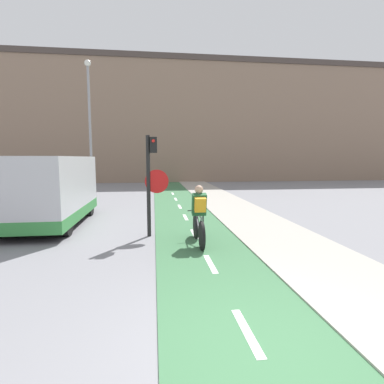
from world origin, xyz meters
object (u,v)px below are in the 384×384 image
Objects in this scene: cyclist_near at (199,217)px; van at (50,191)px; traffic_light_pole at (151,174)px; street_lamp_far at (90,116)px.

van reaches higher than cyclist_near.
van is at bearing 150.84° from traffic_light_pole.
van is (-4.58, 2.89, 0.41)m from cyclist_near.
traffic_light_pole is 1.90m from cyclist_near.
street_lamp_far is at bearing 91.18° from van.
traffic_light_pole is 0.37× the size of street_lamp_far.
traffic_light_pole is at bearing -69.79° from street_lamp_far.
cyclist_near is (4.74, -10.61, -3.92)m from street_lamp_far.
street_lamp_far is at bearing 114.08° from cyclist_near.
street_lamp_far reaches higher than traffic_light_pole.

